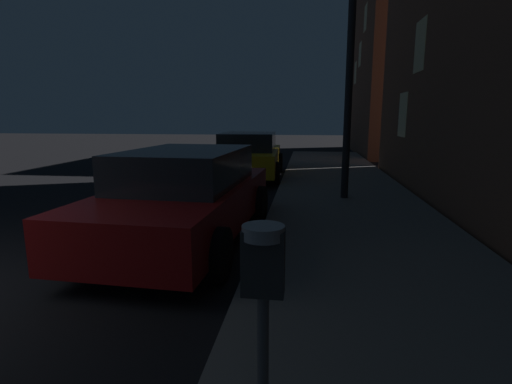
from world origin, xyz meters
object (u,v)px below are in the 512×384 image
(street_lamp, at_px, (352,7))
(parking_meter, at_px, (263,293))
(car_red, at_px, (186,196))
(car_yellow_cab, at_px, (249,155))

(street_lamp, bearing_deg, parking_meter, -98.33)
(car_red, relative_size, car_yellow_cab, 1.01)
(parking_meter, xyz_separation_m, street_lamp, (1.03, 7.06, 2.98))
(car_red, height_order, car_yellow_cab, same)
(car_red, xyz_separation_m, street_lamp, (2.69, 2.99, 3.40))
(parking_meter, xyz_separation_m, car_yellow_cab, (-1.66, 10.71, -0.43))
(parking_meter, relative_size, street_lamp, 0.21)
(car_yellow_cab, bearing_deg, street_lamp, -53.58)
(car_yellow_cab, distance_m, street_lamp, 5.67)
(car_yellow_cab, bearing_deg, car_red, -90.01)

